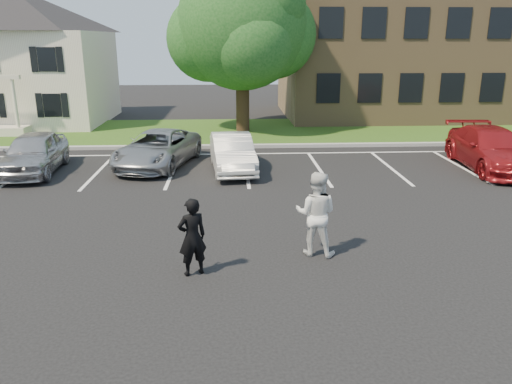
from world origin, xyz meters
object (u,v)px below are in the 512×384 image
tree (244,27)px  man_white_shirt (316,214)px  car_white_sedan (232,153)px  car_red_compact (492,149)px  office_building (457,49)px  man_black_suit (192,237)px  car_silver_minivan (158,149)px  car_silver_west (34,153)px  house (14,56)px

tree → man_white_shirt: size_ratio=4.46×
car_white_sedan → car_red_compact: 9.91m
office_building → car_white_sedan: (-14.54, -14.11, -3.47)m
man_black_suit → office_building: bearing=-148.0°
car_white_sedan → car_silver_minivan: bearing=157.7°
tree → man_black_suit: size_ratio=5.19×
car_silver_west → man_black_suit: bearing=-57.4°
office_building → car_white_sedan: bearing=-135.9°
man_black_suit → man_white_shirt: size_ratio=0.86×
car_silver_minivan → car_red_compact: (12.83, -1.10, 0.09)m
car_silver_minivan → car_white_sedan: same height
tree → car_red_compact: tree is taller
office_building → car_red_compact: 15.43m
house → man_white_shirt: (14.32, -19.87, -2.84)m
office_building → car_silver_minivan: bearing=-142.8°
house → man_black_suit: bearing=-60.9°
tree → office_building: bearing=22.7°
house → man_black_suit: 23.98m
man_white_shirt → car_silver_west: bearing=-22.3°
man_black_suit → car_silver_west: 10.91m
house → tree: 13.78m
office_building → man_white_shirt: (-12.68, -21.90, -3.17)m
office_building → tree: tree is taller
house → man_white_shirt: 24.66m
office_building → man_black_suit: (-15.43, -22.81, -3.31)m
man_black_suit → house: bearing=-84.9°
man_white_shirt → house: bearing=-36.0°
man_white_shirt → man_black_suit: bearing=36.5°
office_building → man_black_suit: office_building is taller
tree → car_silver_west: bearing=-134.4°
man_white_shirt → car_silver_minivan: size_ratio=0.40×
tree → man_black_suit: bearing=-95.4°
office_building → car_silver_west: (-21.90, -14.03, -3.41)m
office_building → car_silver_minivan: size_ratio=4.54×
car_white_sedan → tree: bearing=79.5°
office_building → car_white_sedan: office_building is taller
man_white_shirt → car_red_compact: size_ratio=0.37×
man_black_suit → car_red_compact: bearing=-165.8°
car_silver_west → office_building: bearing=28.9°
car_white_sedan → office_building: bearing=38.5°
house → tree: (13.16, -3.78, 1.52)m
man_black_suit → car_silver_west: (-6.47, 8.78, -0.10)m
car_silver_west → man_white_shirt: bearing=-44.2°
man_white_shirt → car_white_sedan: size_ratio=0.47×
office_building → car_red_compact: size_ratio=4.21×
man_white_shirt → car_silver_west: (-9.22, 7.87, -0.23)m
car_red_compact → car_silver_west: bearing=-177.3°
car_silver_west → car_red_compact: bearing=-4.7°
office_building → car_white_sedan: size_ratio=5.38×
man_black_suit → tree: bearing=-119.3°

